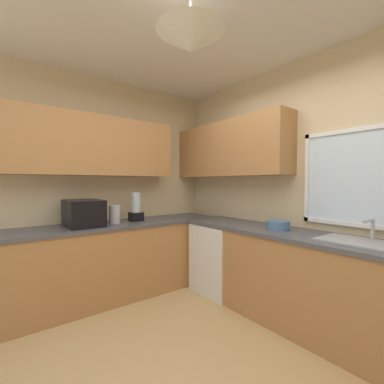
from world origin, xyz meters
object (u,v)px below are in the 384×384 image
(kettle, at_px, (115,214))
(bowl, at_px, (278,225))
(blender_appliance, at_px, (136,208))
(dishwasher, at_px, (222,257))
(sink_assembly, at_px, (365,242))
(microwave, at_px, (84,213))

(kettle, bearing_deg, bowl, 39.48)
(blender_appliance, bearing_deg, bowl, 31.65)
(kettle, height_order, blender_appliance, blender_appliance)
(dishwasher, distance_m, bowl, 0.94)
(sink_assembly, distance_m, bowl, 0.79)
(sink_assembly, bearing_deg, bowl, -179.56)
(microwave, bearing_deg, dishwasher, 66.13)
(dishwasher, height_order, microwave, microwave)
(kettle, bearing_deg, dishwasher, 60.79)
(dishwasher, height_order, bowl, bowl)
(dishwasher, xyz_separation_m, kettle, (-0.64, -1.14, 0.57))
(microwave, relative_size, bowl, 2.06)
(dishwasher, distance_m, microwave, 1.74)
(dishwasher, xyz_separation_m, microwave, (-0.66, -1.49, 0.61))
(microwave, xyz_separation_m, sink_assembly, (2.23, 1.53, -0.13))
(kettle, relative_size, bowl, 0.93)
(microwave, relative_size, sink_assembly, 0.74)
(kettle, distance_m, bowl, 1.85)
(kettle, distance_m, blender_appliance, 0.29)
(kettle, height_order, bowl, kettle)
(dishwasher, bearing_deg, bowl, 2.19)
(kettle, bearing_deg, blender_appliance, 94.03)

